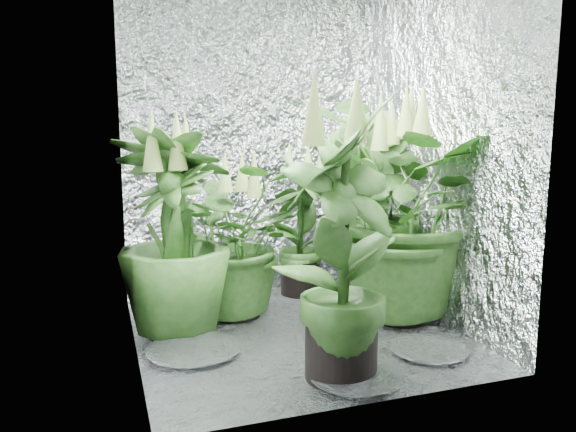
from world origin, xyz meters
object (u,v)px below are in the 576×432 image
at_px(plant_d, 175,235).
at_px(plant_e, 404,210).
at_px(plant_c, 367,211).
at_px(plant_b, 300,224).
at_px(circulation_fan, 365,274).
at_px(plant_f, 343,242).
at_px(plant_a, 235,240).

relative_size(plant_d, plant_e, 0.81).
bearing_deg(plant_d, plant_c, 5.45).
bearing_deg(plant_e, plant_b, 119.68).
bearing_deg(circulation_fan, plant_d, 170.06).
height_order(plant_d, circulation_fan, plant_d).
relative_size(plant_b, circulation_fan, 2.99).
relative_size(plant_b, plant_c, 0.79).
bearing_deg(plant_c, plant_b, 128.21).
relative_size(plant_c, plant_f, 0.97).
xyz_separation_m(plant_a, circulation_fan, (0.86, 0.11, -0.30)).
xyz_separation_m(plant_a, plant_d, (-0.35, -0.18, 0.08)).
relative_size(plant_a, circulation_fan, 2.87).
bearing_deg(plant_a, circulation_fan, 7.11).
distance_m(plant_c, plant_e, 0.29).
relative_size(plant_e, plant_f, 1.11).
relative_size(plant_c, circulation_fan, 3.79).
relative_size(plant_a, plant_e, 0.66).
bearing_deg(plant_c, plant_d, -174.55).
bearing_deg(plant_a, plant_d, -152.44).
bearing_deg(plant_a, plant_c, -5.51).
bearing_deg(circulation_fan, plant_c, -138.51).
distance_m(plant_a, plant_e, 0.93).
xyz_separation_m(plant_f, circulation_fan, (0.62, 1.02, -0.45)).
height_order(plant_b, plant_f, plant_f).
bearing_deg(plant_e, plant_d, 172.03).
distance_m(plant_e, plant_f, 0.83).
height_order(plant_a, plant_e, plant_e).
height_order(plant_a, plant_f, plant_f).
bearing_deg(circulation_fan, plant_b, 130.92).
relative_size(plant_c, plant_d, 1.09).
bearing_deg(plant_d, plant_e, -7.97).
relative_size(plant_a, plant_c, 0.76).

